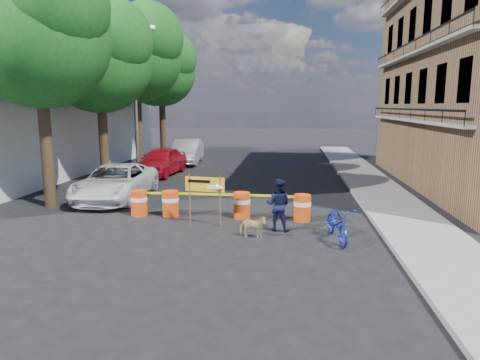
% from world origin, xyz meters
% --- Properties ---
extents(ground, '(120.00, 120.00, 0.00)m').
position_xyz_m(ground, '(0.00, 0.00, 0.00)').
color(ground, black).
rests_on(ground, ground).
extents(sidewalk_east, '(2.40, 40.00, 0.15)m').
position_xyz_m(sidewalk_east, '(6.20, 6.00, 0.07)').
color(sidewalk_east, gray).
rests_on(sidewalk_east, ground).
extents(white_building, '(8.00, 22.00, 6.00)m').
position_xyz_m(white_building, '(-13.00, 10.00, 3.00)').
color(white_building, silver).
rests_on(white_building, ground).
extents(tree_near, '(5.46, 5.20, 9.15)m').
position_xyz_m(tree_near, '(-6.73, 2.00, 6.36)').
color(tree_near, '#332316').
rests_on(tree_near, ground).
extents(tree_mid_a, '(5.25, 5.00, 8.68)m').
position_xyz_m(tree_mid_a, '(-6.74, 7.00, 6.01)').
color(tree_mid_a, '#332316').
rests_on(tree_mid_a, ground).
extents(tree_mid_b, '(5.67, 5.40, 9.62)m').
position_xyz_m(tree_mid_b, '(-6.73, 12.00, 6.71)').
color(tree_mid_b, '#332316').
rests_on(tree_mid_b, ground).
extents(tree_far, '(5.04, 4.80, 8.84)m').
position_xyz_m(tree_far, '(-6.74, 17.00, 6.22)').
color(tree_far, '#332316').
rests_on(tree_far, ground).
extents(streetlamp, '(1.25, 0.18, 8.00)m').
position_xyz_m(streetlamp, '(-5.93, 9.50, 4.38)').
color(streetlamp, gray).
rests_on(streetlamp, ground).
extents(barrel_far_left, '(0.58, 0.58, 0.90)m').
position_xyz_m(barrel_far_left, '(-2.95, 1.05, 0.47)').
color(barrel_far_left, red).
rests_on(barrel_far_left, ground).
extents(barrel_mid_left, '(0.58, 0.58, 0.90)m').
position_xyz_m(barrel_mid_left, '(-1.83, 1.09, 0.47)').
color(barrel_mid_left, red).
rests_on(barrel_mid_left, ground).
extents(barrel_mid_right, '(0.58, 0.58, 0.90)m').
position_xyz_m(barrel_mid_right, '(0.67, 1.11, 0.47)').
color(barrel_mid_right, red).
rests_on(barrel_mid_right, ground).
extents(barrel_far_right, '(0.58, 0.58, 0.90)m').
position_xyz_m(barrel_far_right, '(2.71, 0.99, 0.47)').
color(barrel_far_right, red).
rests_on(barrel_far_right, ground).
extents(detour_sign, '(1.30, 0.34, 1.68)m').
position_xyz_m(detour_sign, '(-0.25, 0.03, 1.22)').
color(detour_sign, '#592D19').
rests_on(detour_sign, ground).
extents(pedestrian, '(0.90, 0.76, 1.63)m').
position_xyz_m(pedestrian, '(1.94, -0.20, 0.81)').
color(pedestrian, black).
rests_on(pedestrian, ground).
extents(bicycle, '(0.85, 1.13, 1.97)m').
position_xyz_m(bicycle, '(3.65, -1.01, 0.98)').
color(bicycle, '#122699').
rests_on(bicycle, ground).
extents(dog, '(0.86, 0.47, 0.69)m').
position_xyz_m(dog, '(1.23, -1.08, 0.34)').
color(dog, tan).
rests_on(dog, ground).
extents(suv_white, '(2.56, 5.25, 1.44)m').
position_xyz_m(suv_white, '(-4.80, 3.50, 0.72)').
color(suv_white, white).
rests_on(suv_white, ground).
extents(sedan_red, '(2.19, 4.66, 1.54)m').
position_xyz_m(sedan_red, '(-4.80, 9.80, 0.77)').
color(sedan_red, '#A90E1C').
rests_on(sedan_red, ground).
extents(sedan_silver, '(2.05, 4.94, 1.59)m').
position_xyz_m(sedan_silver, '(-4.50, 14.73, 0.80)').
color(sedan_silver, silver).
rests_on(sedan_silver, ground).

